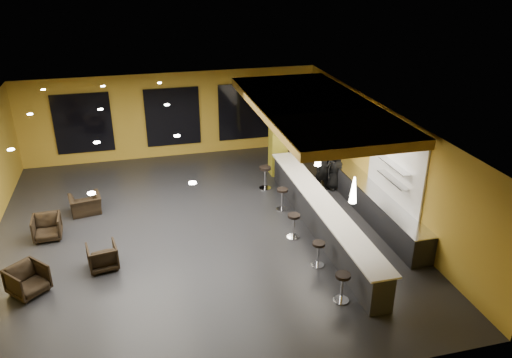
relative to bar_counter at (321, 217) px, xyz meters
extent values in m
cube|color=black|center=(-3.65, 1.00, -0.55)|extent=(12.00, 13.00, 0.10)
cube|color=black|center=(-3.65, 1.00, 3.05)|extent=(12.00, 13.00, 0.10)
cube|color=#A98426|center=(-3.65, 7.55, 1.25)|extent=(12.00, 0.10, 3.50)
cube|color=#A98426|center=(-3.65, -5.55, 1.25)|extent=(12.00, 0.10, 3.50)
cube|color=#A98426|center=(2.40, 1.00, 1.25)|extent=(0.10, 13.00, 3.50)
cube|color=olive|center=(0.35, 2.00, 2.86)|extent=(3.60, 8.00, 0.28)
cube|color=black|center=(-7.15, 7.44, 1.20)|extent=(2.20, 0.06, 2.40)
cube|color=black|center=(-3.65, 7.44, 1.20)|extent=(2.20, 0.06, 2.40)
cube|color=black|center=(-0.65, 7.44, 1.20)|extent=(2.20, 0.06, 2.40)
cube|color=white|center=(2.31, 0.00, 1.50)|extent=(0.06, 3.20, 2.40)
cube|color=black|center=(0.00, 0.00, 0.00)|extent=(0.60, 8.00, 1.00)
cube|color=silver|center=(0.00, 0.00, 0.52)|extent=(0.78, 8.10, 0.05)
cube|color=black|center=(2.00, 0.50, -0.07)|extent=(0.70, 6.00, 0.86)
cube|color=silver|center=(2.00, 0.50, 0.39)|extent=(0.72, 6.00, 0.03)
cube|color=silver|center=(2.17, -0.20, 1.10)|extent=(0.30, 1.50, 0.03)
cube|color=silver|center=(2.17, -0.20, 1.55)|extent=(0.30, 1.50, 0.03)
cube|color=olive|center=(0.00, 4.60, 1.25)|extent=(0.60, 0.60, 3.50)
cone|color=white|center=(0.00, -2.00, 1.85)|extent=(0.20, 0.20, 0.70)
cone|color=white|center=(0.00, 0.50, 1.85)|extent=(0.20, 0.20, 0.70)
cone|color=white|center=(0.00, 3.00, 1.85)|extent=(0.20, 0.20, 0.70)
imported|color=black|center=(1.10, 2.71, 0.41)|extent=(0.76, 0.60, 1.82)
imported|color=black|center=(1.36, 3.03, 0.42)|extent=(0.94, 0.75, 1.84)
imported|color=black|center=(1.57, 2.78, 0.27)|extent=(0.88, 0.73, 1.55)
imported|color=black|center=(-8.16, -1.04, -0.12)|extent=(1.17, 1.17, 0.76)
imported|color=black|center=(-6.39, -0.35, -0.15)|extent=(0.87, 0.89, 0.71)
imported|color=black|center=(-8.02, 1.64, -0.13)|extent=(0.82, 0.84, 0.74)
imported|color=black|center=(-7.01, 3.03, -0.19)|extent=(1.10, 1.00, 0.63)
cylinder|color=silver|center=(-0.71, -3.26, -0.49)|extent=(0.39, 0.39, 0.03)
cylinder|color=silver|center=(-0.71, -3.26, -0.14)|extent=(0.07, 0.07, 0.69)
cylinder|color=black|center=(-0.71, -3.26, 0.24)|extent=(0.37, 0.37, 0.08)
cylinder|color=silver|center=(-0.72, -1.69, -0.49)|extent=(0.37, 0.37, 0.03)
cylinder|color=silver|center=(-0.72, -1.69, -0.16)|extent=(0.06, 0.06, 0.64)
cylinder|color=black|center=(-0.72, -1.69, 0.19)|extent=(0.35, 0.35, 0.07)
cylinder|color=silver|center=(-0.90, -0.11, -0.49)|extent=(0.39, 0.39, 0.03)
cylinder|color=silver|center=(-0.90, -0.11, -0.14)|extent=(0.07, 0.07, 0.68)
cylinder|color=black|center=(-0.90, -0.11, 0.23)|extent=(0.37, 0.37, 0.08)
cylinder|color=silver|center=(-0.71, 1.68, -0.49)|extent=(0.39, 0.39, 0.03)
cylinder|color=silver|center=(-0.71, 1.68, -0.14)|extent=(0.07, 0.07, 0.68)
cylinder|color=black|center=(-0.71, 1.68, 0.22)|extent=(0.37, 0.37, 0.08)
cylinder|color=silver|center=(-0.83, 3.39, -0.48)|extent=(0.43, 0.43, 0.03)
cylinder|color=silver|center=(-0.83, 3.39, -0.10)|extent=(0.08, 0.08, 0.75)
cylinder|color=black|center=(-0.83, 3.39, 0.31)|extent=(0.41, 0.41, 0.09)
camera|label=1|loc=(-5.18, -12.37, 7.29)|focal=35.00mm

